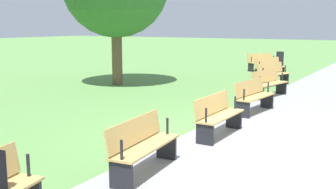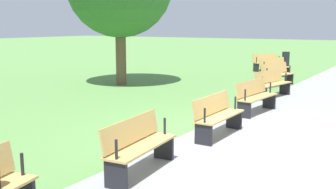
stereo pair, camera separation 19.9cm
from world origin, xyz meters
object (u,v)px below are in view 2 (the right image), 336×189
Objects in this scene: bench_1 at (274,67)px; bench_4 at (255,96)px; bench_3 at (272,83)px; bench_6 at (138,144)px; bench_5 at (217,115)px; bench_0 at (267,62)px; bench_2 at (277,74)px; trash_bin at (286,60)px.

bench_1 and bench_4 have the same top height.
bench_3 is 1.01× the size of bench_6.
bench_4 is 2.71m from bench_5.
bench_0 is at bearing -131.72° from bench_1.
bench_6 is at bearing 39.80° from bench_0.
bench_3 is at bearing 31.25° from bench_2.
bench_1 is at bearing -168.67° from bench_5.
trash_bin is (-1.58, 0.54, -0.01)m from bench_0.
bench_4 is (5.30, 1.06, 0.00)m from bench_2.
bench_2 is at bearing 42.61° from bench_1.
trash_bin is (-14.58, -2.74, -0.01)m from bench_5.
bench_2 is 6.75m from trash_bin.
bench_0 and bench_5 have the same top height.
bench_1 and bench_5 have the same top height.
bench_6 is at bearing 5.69° from bench_4.
trash_bin reaches higher than bench_5.
bench_6 is (2.70, -0.13, 0.00)m from bench_5.
bench_0 is 0.98× the size of bench_1.
bench_4 is (10.29, 3.15, 0.00)m from bench_0.
bench_0 is 5.41m from bench_2.
bench_4 is at bearing 28.41° from bench_2.
trash_bin reaches higher than bench_3.
bench_2 is at bearing 179.97° from bench_6.
bench_4 and bench_5 have the same top height.
bench_0 is at bearing -157.31° from bench_4.
bench_1 and bench_2 have the same top height.
bench_3 is at bearing -174.33° from bench_5.
bench_2 is 5.41m from bench_4.
bench_1 is at bearing -177.19° from bench_6.
bench_1 is 0.99× the size of bench_2.
bench_3 is 9.46m from trash_bin.
bench_4 is at bearing -177.17° from bench_5.
bench_5 and bench_6 have the same top height.
bench_6 is 17.48m from trash_bin.
bench_3 is 1.87× the size of trash_bin.
bench_2 is 1.02× the size of bench_4.
bench_0 is 1.83× the size of trash_bin.
bench_0 is 1.01× the size of bench_5.
bench_5 is 2.71m from bench_6.
trash_bin reaches higher than bench_0.
bench_1 is at bearing 8.89° from trash_bin.
bench_0 is 16.01m from bench_6.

